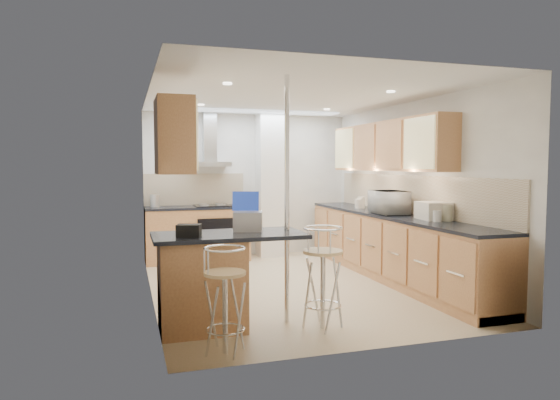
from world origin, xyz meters
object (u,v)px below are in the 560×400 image
object	(u,v)px
bar_stool_end	(323,277)
bread_bin	(433,211)
microwave	(389,202)
laptop	(248,221)
bar_stool_near	(225,300)

from	to	relation	value
bar_stool_end	bread_bin	bearing A→B (deg)	-28.50
microwave	laptop	bearing A→B (deg)	122.71
laptop	bar_stool_near	world-z (taller)	laptop
bar_stool_near	microwave	bearing A→B (deg)	45.78
bar_stool_end	bread_bin	xyz separation A→B (m)	(1.87, 0.92, 0.52)
microwave	bread_bin	xyz separation A→B (m)	(0.17, -0.80, -0.05)
laptop	bar_stool_near	size ratio (longest dim) A/B	0.31
bar_stool_near	bar_stool_end	world-z (taller)	bar_stool_end
microwave	laptop	xyz separation A→B (m)	(-2.36, -1.33, -0.04)
bread_bin	bar_stool_end	bearing A→B (deg)	-145.85
laptop	bar_stool_end	size ratio (longest dim) A/B	0.28
bar_stool_near	bread_bin	world-z (taller)	bread_bin
laptop	bar_stool_near	distance (m)	1.03
microwave	bar_stool_near	world-z (taller)	microwave
bar_stool_near	bread_bin	size ratio (longest dim) A/B	2.19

